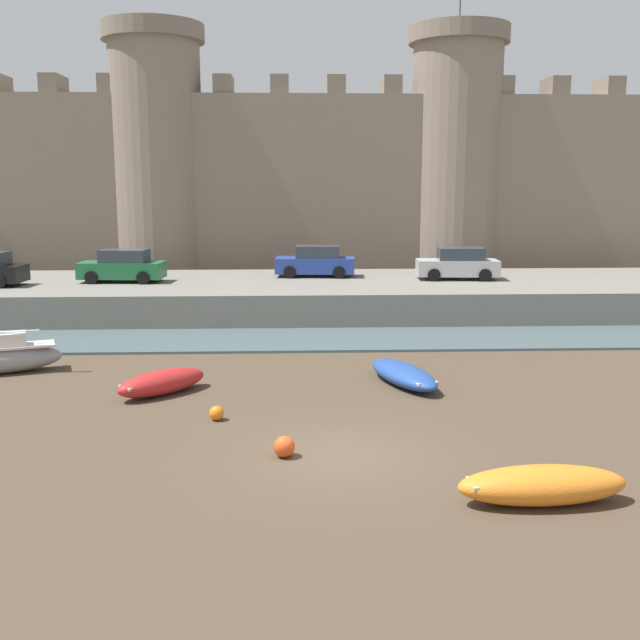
{
  "coord_description": "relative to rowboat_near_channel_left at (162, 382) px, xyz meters",
  "views": [
    {
      "loc": [
        -1.14,
        -17.03,
        6.47
      ],
      "look_at": [
        -0.28,
        4.36,
        2.5
      ],
      "focal_mm": 42.0,
      "sensor_mm": 36.0,
      "label": 1
    }
  ],
  "objects": [
    {
      "name": "water_channel",
      "position": [
        5.12,
        7.69,
        -0.34
      ],
      "size": [
        80.0,
        4.5,
        0.1
      ],
      "primitive_type": "cube",
      "color": "slate",
      "rests_on": "ground"
    },
    {
      "name": "ground_plane",
      "position": [
        5.12,
        -5.46,
        -0.39
      ],
      "size": [
        160.0,
        160.0,
        0.0
      ],
      "primitive_type": "plane",
      "color": "#4C3D2D"
    },
    {
      "name": "car_quay_centre_west",
      "position": [
        -4.33,
        14.83,
        1.93
      ],
      "size": [
        4.21,
        2.1,
        1.62
      ],
      "color": "#1E6638",
      "rests_on": "quay_road"
    },
    {
      "name": "rowboat_foreground_centre",
      "position": [
        9.07,
        -8.34,
        0.01
      ],
      "size": [
        3.57,
        1.3,
        0.79
      ],
      "color": "orange",
      "rests_on": "ground"
    },
    {
      "name": "quay_road",
      "position": [
        5.12,
        14.94,
        0.38
      ],
      "size": [
        66.94,
        10.0,
        1.55
      ],
      "primitive_type": "cube",
      "color": "slate",
      "rests_on": "ground"
    },
    {
      "name": "mooring_buoy_near_shore",
      "position": [
        1.93,
        -2.65,
        -0.19
      ],
      "size": [
        0.41,
        0.41,
        0.41
      ],
      "primitive_type": "sphere",
      "color": "orange",
      "rests_on": "ground"
    },
    {
      "name": "sailboat_midflat_centre",
      "position": [
        -5.93,
        2.82,
        0.19
      ],
      "size": [
        4.17,
        2.4,
        5.77
      ],
      "color": "gray",
      "rests_on": "ground"
    },
    {
      "name": "mooring_buoy_near_channel",
      "position": [
        3.81,
        -5.52,
        -0.14
      ],
      "size": [
        0.51,
        0.51,
        0.51
      ],
      "primitive_type": "sphere",
      "color": "#E04C1E",
      "rests_on": "ground"
    },
    {
      "name": "rowboat_near_channel_left",
      "position": [
        0.0,
        0.0,
        0.0
      ],
      "size": [
        2.97,
        2.89,
        0.76
      ],
      "color": "red",
      "rests_on": "ground"
    },
    {
      "name": "car_quay_west",
      "position": [
        5.33,
        16.62,
        1.93
      ],
      "size": [
        4.21,
        2.1,
        1.62
      ],
      "color": "#263F99",
      "rests_on": "quay_road"
    },
    {
      "name": "castle",
      "position": [
        5.12,
        24.54,
        6.55
      ],
      "size": [
        61.02,
        6.08,
        18.64
      ],
      "color": "gray",
      "rests_on": "ground"
    },
    {
      "name": "rowboat_foreground_right",
      "position": [
        7.63,
        0.84,
        -0.05
      ],
      "size": [
        2.46,
        3.95,
        0.65
      ],
      "color": "#234793",
      "rests_on": "ground"
    },
    {
      "name": "car_quay_centre_east",
      "position": [
        12.55,
        15.17,
        1.93
      ],
      "size": [
        4.21,
        2.1,
        1.62
      ],
      "color": "#B2B5B7",
      "rests_on": "quay_road"
    }
  ]
}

